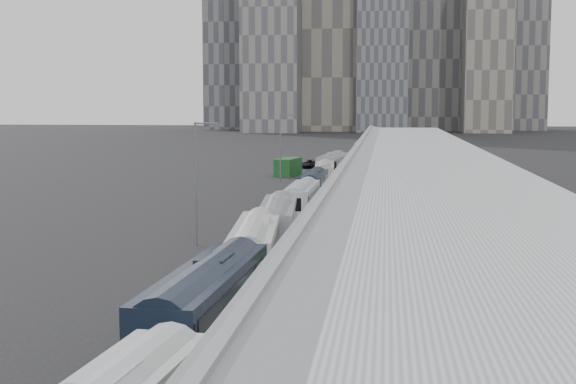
% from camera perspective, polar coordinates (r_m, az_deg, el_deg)
% --- Properties ---
extents(sidewalk, '(10.00, 170.00, 0.12)m').
position_cam_1_polar(sidewalk, '(69.92, 6.22, -2.87)').
color(sidewalk, gray).
rests_on(sidewalk, ground).
extents(lane_line, '(0.12, 160.00, 0.02)m').
position_cam_1_polar(lane_line, '(70.83, -2.31, -2.76)').
color(lane_line, gold).
rests_on(lane_line, ground).
extents(depot, '(12.45, 160.40, 7.20)m').
position_cam_1_polar(depot, '(69.52, 9.55, -0.10)').
color(depot, gray).
rests_on(depot, ground).
extents(skyline, '(145.00, 64.00, 120.00)m').
position_cam_1_polar(skyline, '(340.75, 4.93, 12.96)').
color(skyline, slate).
rests_on(skyline, ground).
extents(bus_1, '(3.41, 14.06, 4.08)m').
position_cam_1_polar(bus_1, '(36.61, -5.79, -8.67)').
color(bus_1, black).
rests_on(bus_1, ground).
extents(bus_2, '(3.86, 13.38, 3.86)m').
position_cam_1_polar(bus_2, '(50.77, -2.33, -4.53)').
color(bus_2, silver).
rests_on(bus_2, ground).
extents(bus_3, '(3.74, 13.21, 3.81)m').
position_cam_1_polar(bus_3, '(61.76, -0.72, -2.60)').
color(bus_3, gray).
rests_on(bus_3, ground).
extents(bus_4, '(2.74, 12.23, 3.57)m').
position_cam_1_polar(bus_4, '(77.78, 0.97, -0.83)').
color(bus_4, '#B3B7BE').
rests_on(bus_4, ground).
extents(bus_5, '(2.73, 12.18, 3.55)m').
position_cam_1_polar(bus_5, '(91.34, 1.85, 0.22)').
color(bus_5, black).
rests_on(bus_5, ground).
extents(bus_6, '(3.18, 12.16, 3.52)m').
position_cam_1_polar(bus_6, '(105.90, 2.63, 1.05)').
color(bus_6, '#B2B2B4').
rests_on(bus_6, ground).
extents(bus_7, '(3.91, 13.43, 3.87)m').
position_cam_1_polar(bus_7, '(120.00, 3.14, 1.73)').
color(bus_7, gray).
rests_on(bus_7, ground).
extents(tree_0, '(2.34, 2.34, 4.78)m').
position_cam_1_polar(tree_0, '(24.73, -3.22, -11.52)').
color(tree_0, black).
rests_on(tree_0, ground).
extents(tree_1, '(2.38, 2.38, 4.51)m').
position_cam_1_polar(tree_1, '(47.15, 1.75, -3.29)').
color(tree_1, black).
rests_on(tree_1, ground).
extents(tree_2, '(2.21, 2.21, 4.13)m').
position_cam_1_polar(tree_2, '(69.30, 3.52, -0.47)').
color(tree_2, black).
rests_on(tree_2, ground).
extents(tree_3, '(1.30, 1.30, 3.75)m').
position_cam_1_polar(tree_3, '(94.85, 4.74, 1.36)').
color(tree_3, black).
rests_on(tree_3, ground).
extents(tree_4, '(2.48, 2.48, 4.71)m').
position_cam_1_polar(tree_4, '(115.63, 4.82, 2.45)').
color(tree_4, black).
rests_on(tree_4, ground).
extents(tree_5, '(2.41, 2.41, 4.97)m').
position_cam_1_polar(tree_5, '(141.72, 5.25, 3.27)').
color(tree_5, black).
rests_on(tree_5, ground).
extents(street_lamp_near, '(2.04, 0.22, 9.74)m').
position_cam_1_polar(street_lamp_near, '(63.17, -6.42, 1.18)').
color(street_lamp_near, '#59595E').
rests_on(street_lamp_near, ground).
extents(street_lamp_far, '(2.04, 0.22, 9.74)m').
position_cam_1_polar(street_lamp_far, '(114.61, -0.46, 3.50)').
color(street_lamp_far, '#59595E').
rests_on(street_lamp_far, ground).
extents(shipping_container, '(3.75, 7.17, 2.71)m').
position_cam_1_polar(shipping_container, '(125.16, 0.01, 1.80)').
color(shipping_container, '#14431A').
rests_on(shipping_container, ground).
extents(suv, '(3.55, 5.62, 1.45)m').
position_cam_1_polar(suv, '(139.94, 1.57, 2.01)').
color(suv, black).
rests_on(suv, ground).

